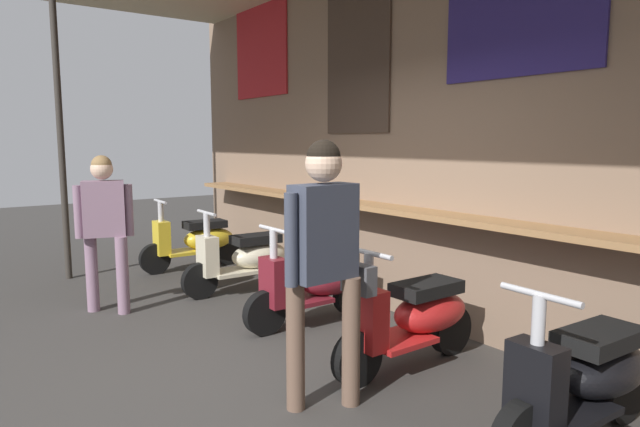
{
  "coord_description": "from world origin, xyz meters",
  "views": [
    {
      "loc": [
        3.49,
        -1.9,
        1.72
      ],
      "look_at": [
        -0.8,
        1.24,
        1.02
      ],
      "focal_mm": 30.77,
      "sensor_mm": 36.0,
      "label": 1
    }
  ],
  "objects_px": {
    "scooter_black": "(586,378)",
    "shopper_browsing": "(104,218)",
    "scooter_red": "(415,317)",
    "scooter_maroon": "(317,283)",
    "scooter_cream": "(247,258)",
    "shopper_with_handbag": "(325,246)",
    "scooter_yellow": "(197,240)"
  },
  "relations": [
    {
      "from": "scooter_black",
      "to": "shopper_browsing",
      "type": "xyz_separation_m",
      "value": [
        -4.13,
        -1.53,
        0.58
      ]
    },
    {
      "from": "scooter_red",
      "to": "shopper_browsing",
      "type": "relative_size",
      "value": 0.88
    },
    {
      "from": "scooter_maroon",
      "to": "scooter_red",
      "type": "distance_m",
      "value": 1.28
    },
    {
      "from": "scooter_cream",
      "to": "shopper_with_handbag",
      "type": "height_order",
      "value": "shopper_with_handbag"
    },
    {
      "from": "scooter_yellow",
      "to": "shopper_with_handbag",
      "type": "relative_size",
      "value": 0.81
    },
    {
      "from": "shopper_with_handbag",
      "to": "scooter_black",
      "type": "bearing_deg",
      "value": -145.52
    },
    {
      "from": "scooter_yellow",
      "to": "shopper_with_handbag",
      "type": "height_order",
      "value": "shopper_with_handbag"
    },
    {
      "from": "scooter_black",
      "to": "scooter_red",
      "type": "bearing_deg",
      "value": -87.57
    },
    {
      "from": "scooter_yellow",
      "to": "scooter_maroon",
      "type": "distance_m",
      "value": 2.8
    },
    {
      "from": "scooter_cream",
      "to": "scooter_maroon",
      "type": "distance_m",
      "value": 1.39
    },
    {
      "from": "scooter_maroon",
      "to": "shopper_browsing",
      "type": "xyz_separation_m",
      "value": [
        -1.51,
        -1.53,
        0.58
      ]
    },
    {
      "from": "scooter_cream",
      "to": "scooter_black",
      "type": "distance_m",
      "value": 4.0
    },
    {
      "from": "shopper_with_handbag",
      "to": "shopper_browsing",
      "type": "relative_size",
      "value": 1.09
    },
    {
      "from": "shopper_with_handbag",
      "to": "shopper_browsing",
      "type": "distance_m",
      "value": 2.96
    },
    {
      "from": "scooter_black",
      "to": "shopper_browsing",
      "type": "bearing_deg",
      "value": -67.25
    },
    {
      "from": "shopper_with_handbag",
      "to": "shopper_browsing",
      "type": "height_order",
      "value": "shopper_with_handbag"
    },
    {
      "from": "scooter_yellow",
      "to": "scooter_black",
      "type": "distance_m",
      "value": 5.41
    },
    {
      "from": "scooter_cream",
      "to": "shopper_with_handbag",
      "type": "distance_m",
      "value": 3.01
    },
    {
      "from": "scooter_black",
      "to": "shopper_with_handbag",
      "type": "bearing_deg",
      "value": -50.15
    },
    {
      "from": "scooter_cream",
      "to": "scooter_black",
      "type": "xyz_separation_m",
      "value": [
        4.0,
        -0.0,
        0.0
      ]
    },
    {
      "from": "scooter_cream",
      "to": "scooter_maroon",
      "type": "bearing_deg",
      "value": 91.93
    },
    {
      "from": "scooter_maroon",
      "to": "scooter_yellow",
      "type": "bearing_deg",
      "value": -89.63
    },
    {
      "from": "scooter_maroon",
      "to": "shopper_with_handbag",
      "type": "relative_size",
      "value": 0.81
    },
    {
      "from": "scooter_red",
      "to": "scooter_black",
      "type": "relative_size",
      "value": 1.0
    },
    {
      "from": "scooter_cream",
      "to": "scooter_red",
      "type": "height_order",
      "value": "same"
    },
    {
      "from": "scooter_red",
      "to": "shopper_with_handbag",
      "type": "distance_m",
      "value": 1.16
    },
    {
      "from": "scooter_yellow",
      "to": "shopper_with_handbag",
      "type": "distance_m",
      "value": 4.34
    },
    {
      "from": "scooter_cream",
      "to": "scooter_black",
      "type": "bearing_deg",
      "value": 91.93
    },
    {
      "from": "scooter_maroon",
      "to": "scooter_black",
      "type": "bearing_deg",
      "value": 90.37
    },
    {
      "from": "shopper_browsing",
      "to": "scooter_yellow",
      "type": "bearing_deg",
      "value": -33.37
    },
    {
      "from": "shopper_with_handbag",
      "to": "shopper_browsing",
      "type": "xyz_separation_m",
      "value": [
        -2.9,
        -0.59,
        -0.1
      ]
    },
    {
      "from": "scooter_cream",
      "to": "scooter_red",
      "type": "distance_m",
      "value": 2.67
    }
  ]
}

